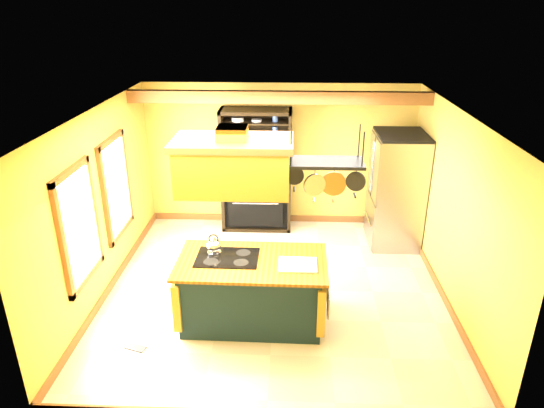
# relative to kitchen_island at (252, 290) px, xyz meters

# --- Properties ---
(floor) EXTENTS (5.00, 5.00, 0.00)m
(floor) POSITION_rel_kitchen_island_xyz_m (0.28, 0.75, -0.47)
(floor) COLOR beige
(floor) RESTS_ON ground
(ceiling) EXTENTS (5.00, 5.00, 0.00)m
(ceiling) POSITION_rel_kitchen_island_xyz_m (0.28, 0.75, 2.23)
(ceiling) COLOR white
(ceiling) RESTS_ON wall_back
(wall_back) EXTENTS (5.00, 0.02, 2.70)m
(wall_back) POSITION_rel_kitchen_island_xyz_m (0.28, 3.25, 0.88)
(wall_back) COLOR gold
(wall_back) RESTS_ON floor
(wall_front) EXTENTS (5.00, 0.02, 2.70)m
(wall_front) POSITION_rel_kitchen_island_xyz_m (0.28, -1.75, 0.88)
(wall_front) COLOR gold
(wall_front) RESTS_ON floor
(wall_left) EXTENTS (0.02, 5.00, 2.70)m
(wall_left) POSITION_rel_kitchen_island_xyz_m (-2.22, 0.75, 0.88)
(wall_left) COLOR gold
(wall_left) RESTS_ON floor
(wall_right) EXTENTS (0.02, 5.00, 2.70)m
(wall_right) POSITION_rel_kitchen_island_xyz_m (2.78, 0.75, 0.88)
(wall_right) COLOR gold
(wall_right) RESTS_ON floor
(ceiling_beam) EXTENTS (5.00, 0.15, 0.20)m
(ceiling_beam) POSITION_rel_kitchen_island_xyz_m (0.28, 2.45, 2.12)
(ceiling_beam) COLOR #925D2D
(ceiling_beam) RESTS_ON ceiling
(window_near) EXTENTS (0.06, 1.06, 1.56)m
(window_near) POSITION_rel_kitchen_island_xyz_m (-2.19, -0.05, 0.93)
(window_near) COLOR #925D2D
(window_near) RESTS_ON wall_left
(window_far) EXTENTS (0.06, 1.06, 1.56)m
(window_far) POSITION_rel_kitchen_island_xyz_m (-2.19, 1.35, 0.93)
(window_far) COLOR #925D2D
(window_far) RESTS_ON wall_left
(kitchen_island) EXTENTS (1.98, 1.12, 1.11)m
(kitchen_island) POSITION_rel_kitchen_island_xyz_m (0.00, 0.00, 0.00)
(kitchen_island) COLOR #13262B
(kitchen_island) RESTS_ON floor
(range_hood) EXTENTS (1.43, 0.81, 0.80)m
(range_hood) POSITION_rel_kitchen_island_xyz_m (-0.20, -0.00, 1.78)
(range_hood) COLOR #B3822C
(range_hood) RESTS_ON ceiling
(pot_rack) EXTENTS (0.96, 0.46, 0.88)m
(pot_rack) POSITION_rel_kitchen_island_xyz_m (0.91, 0.00, 1.72)
(pot_rack) COLOR black
(pot_rack) RESTS_ON ceiling
(refrigerator) EXTENTS (0.85, 1.01, 1.97)m
(refrigerator) POSITION_rel_kitchen_island_xyz_m (2.33, 2.44, 0.49)
(refrigerator) COLOR #999BA1
(refrigerator) RESTS_ON floor
(hutch) EXTENTS (1.29, 0.59, 2.28)m
(hutch) POSITION_rel_kitchen_island_xyz_m (-0.14, 3.00, 0.41)
(hutch) COLOR black
(hutch) RESTS_ON floor
(floor_register) EXTENTS (0.30, 0.20, 0.01)m
(floor_register) POSITION_rel_kitchen_island_xyz_m (-1.44, -0.66, -0.46)
(floor_register) COLOR black
(floor_register) RESTS_ON floor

